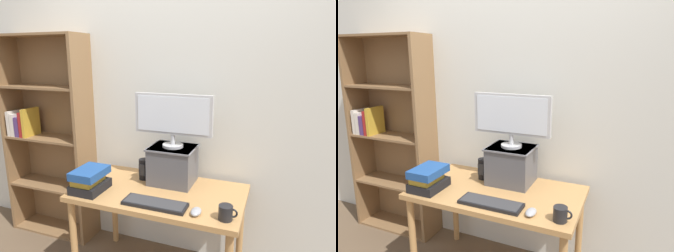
% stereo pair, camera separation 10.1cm
% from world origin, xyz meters
% --- Properties ---
extents(back_wall, '(7.00, 0.08, 2.60)m').
position_xyz_m(back_wall, '(0.00, 0.43, 1.30)').
color(back_wall, silver).
rests_on(back_wall, ground_plane).
extents(desk, '(1.21, 0.67, 0.72)m').
position_xyz_m(desk, '(0.00, 0.00, 0.63)').
color(desk, '#B7844C').
rests_on(desk, ground_plane).
extents(bookshelf_unit, '(0.83, 0.28, 1.85)m').
position_xyz_m(bookshelf_unit, '(-1.22, 0.28, 0.94)').
color(bookshelf_unit, olive).
rests_on(bookshelf_unit, ground_plane).
extents(riser_box, '(0.34, 0.30, 0.28)m').
position_xyz_m(riser_box, '(0.04, 0.17, 0.87)').
color(riser_box, '#515156').
rests_on(riser_box, desk).
extents(computer_monitor, '(0.59, 0.16, 0.40)m').
position_xyz_m(computer_monitor, '(0.04, 0.17, 1.23)').
color(computer_monitor, '#B7B7BA').
rests_on(computer_monitor, riser_box).
extents(keyboard, '(0.43, 0.14, 0.02)m').
position_xyz_m(keyboard, '(0.06, -0.21, 0.73)').
color(keyboard, black).
rests_on(keyboard, desk).
extents(computer_mouse, '(0.06, 0.10, 0.04)m').
position_xyz_m(computer_mouse, '(0.34, -0.23, 0.74)').
color(computer_mouse, '#99999E').
rests_on(computer_mouse, desk).
extents(book_stack, '(0.21, 0.26, 0.17)m').
position_xyz_m(book_stack, '(-0.46, -0.18, 0.80)').
color(book_stack, black).
rests_on(book_stack, desk).
extents(coffee_mug, '(0.11, 0.08, 0.09)m').
position_xyz_m(coffee_mug, '(0.52, -0.23, 0.76)').
color(coffee_mug, black).
rests_on(coffee_mug, desk).
extents(desk_speaker, '(0.08, 0.09, 0.16)m').
position_xyz_m(desk_speaker, '(-0.19, 0.15, 0.80)').
color(desk_speaker, black).
rests_on(desk_speaker, desk).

